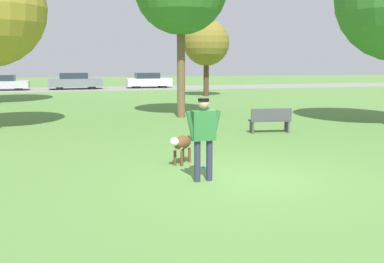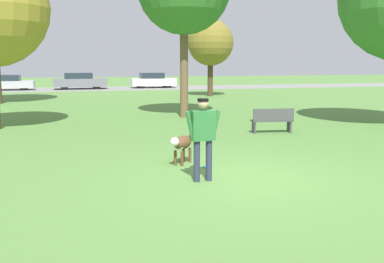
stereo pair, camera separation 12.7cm
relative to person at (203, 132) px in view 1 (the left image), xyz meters
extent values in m
plane|color=#56843D|center=(0.87, -0.05, -1.01)|extent=(120.00, 120.00, 0.00)
cube|color=gray|center=(0.87, 31.27, -1.01)|extent=(120.00, 6.00, 0.01)
cylinder|color=#2D334C|center=(0.13, 0.01, -0.59)|extent=(0.14, 0.14, 0.85)
cylinder|color=#2D334C|center=(-0.13, -0.01, -0.59)|extent=(0.14, 0.14, 0.85)
cube|color=#2D7038|center=(0.00, 0.00, 0.13)|extent=(0.49, 0.25, 0.60)
cylinder|color=#2D7038|center=(0.26, 0.02, 0.13)|extent=(0.22, 0.11, 0.60)
cylinder|color=#2D7038|center=(-0.26, -0.02, 0.13)|extent=(0.22, 0.11, 0.60)
sphere|color=tan|center=(0.00, 0.00, 0.57)|extent=(0.23, 0.23, 0.21)
cylinder|color=black|center=(0.00, 0.00, 0.65)|extent=(0.24, 0.24, 0.06)
ellipsoid|color=brown|center=(-0.05, 1.62, -0.50)|extent=(0.69, 0.75, 0.32)
ellipsoid|color=white|center=(-0.17, 1.47, -0.56)|extent=(0.29, 0.28, 0.18)
sphere|color=white|center=(-0.32, 1.29, -0.41)|extent=(0.28, 0.28, 0.20)
cylinder|color=brown|center=(-0.12, 1.39, -0.84)|extent=(0.10, 0.10, 0.35)
cylinder|color=brown|center=(-0.26, 1.50, -0.84)|extent=(0.10, 0.10, 0.35)
cylinder|color=brown|center=(0.15, 1.73, -0.84)|extent=(0.10, 0.10, 0.35)
cylinder|color=brown|center=(0.01, 1.84, -0.84)|extent=(0.10, 0.10, 0.35)
cylinder|color=brown|center=(0.21, 1.95, -0.45)|extent=(0.16, 0.19, 0.18)
cylinder|color=#268CE5|center=(0.43, 1.15, -1.00)|extent=(0.23, 0.23, 0.02)
torus|color=#268CE5|center=(0.43, 1.15, -1.00)|extent=(0.23, 0.23, 0.02)
cylinder|color=brown|center=(1.96, 10.28, 0.98)|extent=(0.35, 0.35, 3.98)
cylinder|color=#4C3826|center=(6.30, 21.22, 0.22)|extent=(0.37, 0.37, 2.46)
sphere|color=olive|center=(6.30, 21.22, 2.63)|extent=(3.13, 3.13, 3.13)
cube|color=#B7B7BC|center=(-8.15, 31.10, -0.52)|extent=(4.05, 1.68, 0.57)
cube|color=#232D38|center=(-8.28, 31.10, 0.01)|extent=(2.11, 1.44, 0.49)
cylinder|color=black|center=(-6.94, 31.81, -0.72)|extent=(0.57, 0.20, 0.57)
cylinder|color=black|center=(-6.94, 30.38, -0.72)|extent=(0.57, 0.20, 0.57)
cube|color=slate|center=(-2.41, 31.20, -0.44)|extent=(4.51, 2.04, 0.68)
cube|color=#232D38|center=(-2.54, 31.19, 0.14)|extent=(2.38, 1.68, 0.49)
cylinder|color=black|center=(-1.12, 32.05, -0.68)|extent=(0.68, 0.23, 0.67)
cylinder|color=black|center=(-1.04, 30.47, -0.68)|extent=(0.68, 0.23, 0.67)
cylinder|color=black|center=(-3.77, 31.92, -0.68)|extent=(0.68, 0.23, 0.67)
cylinder|color=black|center=(-3.69, 30.34, -0.68)|extent=(0.68, 0.23, 0.67)
cube|color=white|center=(3.97, 31.59, -0.49)|extent=(4.01, 1.89, 0.64)
cube|color=#232D38|center=(3.85, 31.59, 0.08)|extent=(2.10, 1.59, 0.50)
cylinder|color=black|center=(5.14, 32.40, -0.71)|extent=(0.60, 0.22, 0.60)
cylinder|color=black|center=(5.18, 30.85, -0.71)|extent=(0.60, 0.22, 0.60)
cylinder|color=black|center=(2.76, 32.33, -0.71)|extent=(0.60, 0.22, 0.60)
cylinder|color=black|center=(2.80, 30.79, -0.71)|extent=(0.60, 0.22, 0.60)
cube|color=#47474C|center=(3.91, 5.43, -0.60)|extent=(1.44, 0.56, 0.05)
cube|color=#47474C|center=(3.89, 5.25, -0.37)|extent=(1.40, 0.21, 0.40)
cube|color=#47474C|center=(3.29, 5.50, -0.82)|extent=(0.10, 0.36, 0.39)
cube|color=#47474C|center=(4.52, 5.36, -0.82)|extent=(0.10, 0.36, 0.39)
camera|label=1|loc=(-2.46, -8.54, 1.42)|focal=42.00mm
camera|label=2|loc=(-2.34, -8.57, 1.42)|focal=42.00mm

